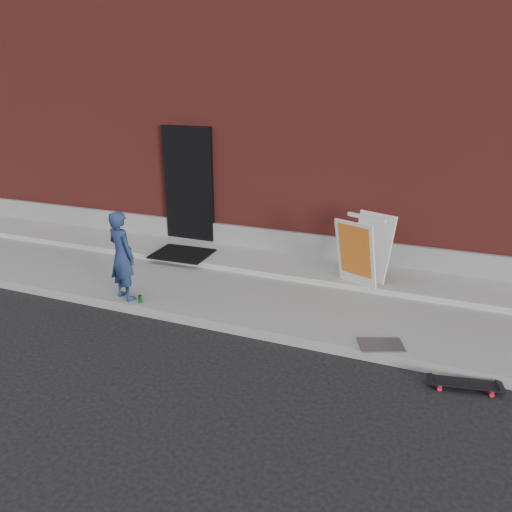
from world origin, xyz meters
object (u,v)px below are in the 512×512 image
at_px(child, 122,256).
at_px(pizza_sign, 363,250).
at_px(soda_can, 140,299).
at_px(skateboard, 465,384).

relative_size(child, pizza_sign, 1.26).
xyz_separation_m(pizza_sign, soda_can, (-3.01, -1.84, -0.60)).
distance_m(skateboard, soda_can, 4.64).
height_order(child, pizza_sign, child).
bearing_deg(pizza_sign, skateboard, -53.16).
distance_m(skateboard, pizza_sign, 2.80).
bearing_deg(soda_can, pizza_sign, 31.40).
height_order(pizza_sign, soda_can, pizza_sign).
height_order(child, skateboard, child).
relative_size(skateboard, pizza_sign, 0.75).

